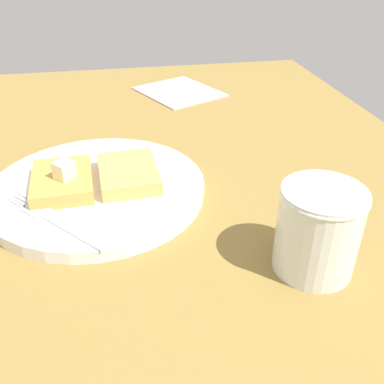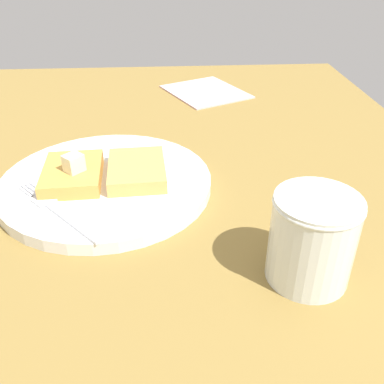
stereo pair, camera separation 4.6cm
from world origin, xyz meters
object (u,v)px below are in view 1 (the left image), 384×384
at_px(fork, 48,217).
at_px(napkin, 179,92).
at_px(plate, 97,188).
at_px(syrup_jar, 317,234).

xyz_separation_m(fork, napkin, (0.22, 0.44, -0.02)).
relative_size(plate, fork, 2.09).
height_order(fork, napkin, fork).
xyz_separation_m(plate, fork, (-0.05, -0.07, 0.01)).
xyz_separation_m(plate, napkin, (0.16, 0.37, -0.01)).
relative_size(plate, syrup_jar, 3.05).
distance_m(plate, syrup_jar, 0.28).
xyz_separation_m(syrup_jar, napkin, (-0.05, 0.55, -0.04)).
bearing_deg(syrup_jar, fork, 157.15).
xyz_separation_m(plate, syrup_jar, (0.21, -0.18, 0.03)).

